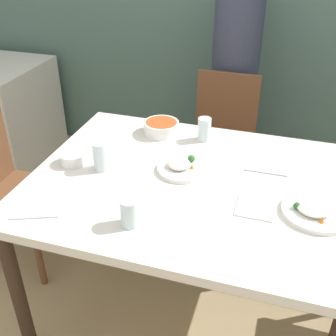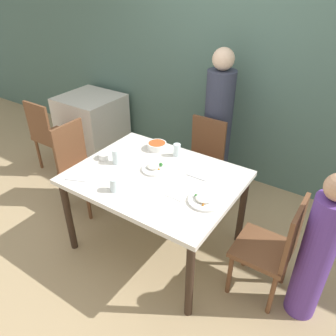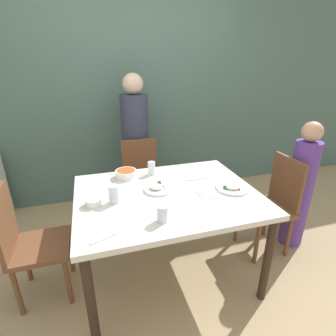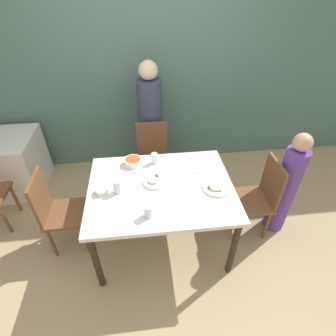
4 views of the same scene
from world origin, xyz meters
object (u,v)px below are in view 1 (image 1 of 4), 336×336
(chair_adult_spot, at_px, (221,144))
(bowl_curry, at_px, (161,127))
(person_adult, at_px, (233,88))
(plate_rice_adult, at_px, (316,210))
(glass_water_tall, at_px, (204,129))

(chair_adult_spot, xyz_separation_m, bowl_curry, (-0.23, -0.48, 0.31))
(person_adult, height_order, bowl_curry, person_adult)
(person_adult, xyz_separation_m, plate_rice_adult, (0.52, -1.26, 0.04))
(chair_adult_spot, distance_m, bowl_curry, 0.62)
(person_adult, height_order, glass_water_tall, person_adult)
(person_adult, height_order, plate_rice_adult, person_adult)
(person_adult, xyz_separation_m, glass_water_tall, (-0.01, -0.81, 0.08))
(bowl_curry, distance_m, glass_water_tall, 0.22)
(person_adult, relative_size, glass_water_tall, 13.67)
(person_adult, distance_m, bowl_curry, 0.84)
(bowl_curry, bearing_deg, chair_adult_spot, 64.60)
(plate_rice_adult, height_order, glass_water_tall, glass_water_tall)
(plate_rice_adult, bearing_deg, bowl_curry, 148.61)
(chair_adult_spot, xyz_separation_m, person_adult, (0.00, 0.32, 0.25))
(glass_water_tall, bearing_deg, bowl_curry, 179.00)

